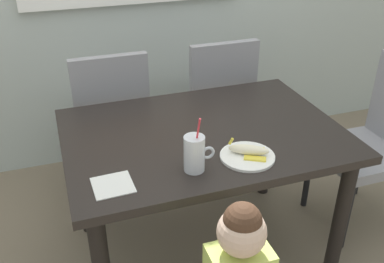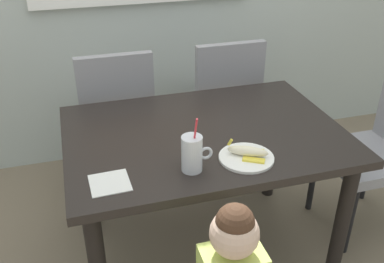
{
  "view_description": "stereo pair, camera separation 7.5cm",
  "coord_description": "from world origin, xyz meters",
  "px_view_note": "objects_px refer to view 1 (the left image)",
  "views": [
    {
      "loc": [
        -0.62,
        -1.65,
        1.72
      ],
      "look_at": [
        -0.09,
        -0.09,
        0.8
      ],
      "focal_mm": 40.66,
      "sensor_mm": 36.0,
      "label": 1
    },
    {
      "loc": [
        -0.55,
        -1.67,
        1.72
      ],
      "look_at": [
        -0.09,
        -0.09,
        0.8
      ],
      "focal_mm": 40.66,
      "sensor_mm": 36.0,
      "label": 2
    }
  ],
  "objects_px": {
    "dining_chair_right": "(216,101)",
    "paper_napkin": "(113,185)",
    "snack_plate": "(247,156)",
    "dining_chair_left": "(111,117)",
    "dining_table": "(203,150)",
    "peeled_banana": "(249,150)",
    "milk_cup": "(195,155)",
    "dining_chair_far": "(378,137)"
  },
  "relations": [
    {
      "from": "dining_chair_right",
      "to": "paper_napkin",
      "type": "height_order",
      "value": "dining_chair_right"
    },
    {
      "from": "dining_chair_right",
      "to": "snack_plate",
      "type": "xyz_separation_m",
      "value": [
        -0.25,
        -0.96,
        0.21
      ]
    },
    {
      "from": "dining_chair_left",
      "to": "dining_chair_right",
      "type": "relative_size",
      "value": 1.0
    },
    {
      "from": "dining_table",
      "to": "peeled_banana",
      "type": "height_order",
      "value": "peeled_banana"
    },
    {
      "from": "snack_plate",
      "to": "peeled_banana",
      "type": "bearing_deg",
      "value": 30.16
    },
    {
      "from": "dining_table",
      "to": "peeled_banana",
      "type": "relative_size",
      "value": 7.55
    },
    {
      "from": "milk_cup",
      "to": "snack_plate",
      "type": "bearing_deg",
      "value": 2.93
    },
    {
      "from": "dining_table",
      "to": "dining_chair_left",
      "type": "height_order",
      "value": "dining_chair_left"
    },
    {
      "from": "dining_table",
      "to": "dining_chair_far",
      "type": "bearing_deg",
      "value": -1.77
    },
    {
      "from": "dining_chair_far",
      "to": "snack_plate",
      "type": "relative_size",
      "value": 4.17
    },
    {
      "from": "dining_chair_right",
      "to": "peeled_banana",
      "type": "relative_size",
      "value": 5.67
    },
    {
      "from": "dining_chair_left",
      "to": "milk_cup",
      "type": "height_order",
      "value": "milk_cup"
    },
    {
      "from": "peeled_banana",
      "to": "dining_table",
      "type": "bearing_deg",
      "value": 110.93
    },
    {
      "from": "dining_chair_right",
      "to": "peeled_banana",
      "type": "bearing_deg",
      "value": 76.05
    },
    {
      "from": "dining_chair_left",
      "to": "paper_napkin",
      "type": "height_order",
      "value": "dining_chair_left"
    },
    {
      "from": "dining_chair_left",
      "to": "peeled_banana",
      "type": "xyz_separation_m",
      "value": [
        0.44,
        -0.94,
        0.23
      ]
    },
    {
      "from": "dining_table",
      "to": "milk_cup",
      "type": "height_order",
      "value": "milk_cup"
    },
    {
      "from": "dining_chair_right",
      "to": "milk_cup",
      "type": "distance_m",
      "value": 1.12
    },
    {
      "from": "dining_table",
      "to": "dining_chair_far",
      "type": "distance_m",
      "value": 1.02
    },
    {
      "from": "peeled_banana",
      "to": "dining_chair_left",
      "type": "bearing_deg",
      "value": 114.75
    },
    {
      "from": "snack_plate",
      "to": "paper_napkin",
      "type": "distance_m",
      "value": 0.57
    },
    {
      "from": "dining_chair_far",
      "to": "milk_cup",
      "type": "height_order",
      "value": "milk_cup"
    },
    {
      "from": "paper_napkin",
      "to": "dining_chair_far",
      "type": "bearing_deg",
      "value": 9.85
    },
    {
      "from": "dining_table",
      "to": "milk_cup",
      "type": "relative_size",
      "value": 5.14
    },
    {
      "from": "paper_napkin",
      "to": "dining_table",
      "type": "bearing_deg",
      "value": 31.45
    },
    {
      "from": "dining_table",
      "to": "peeled_banana",
      "type": "xyz_separation_m",
      "value": [
        0.1,
        -0.27,
        0.14
      ]
    },
    {
      "from": "dining_chair_left",
      "to": "dining_chair_far",
      "type": "bearing_deg",
      "value": 152.3
    },
    {
      "from": "dining_table",
      "to": "dining_chair_right",
      "type": "distance_m",
      "value": 0.77
    },
    {
      "from": "milk_cup",
      "to": "snack_plate",
      "type": "xyz_separation_m",
      "value": [
        0.24,
        0.01,
        -0.06
      ]
    },
    {
      "from": "dining_table",
      "to": "peeled_banana",
      "type": "bearing_deg",
      "value": -69.07
    },
    {
      "from": "dining_chair_far",
      "to": "peeled_banana",
      "type": "relative_size",
      "value": 5.67
    },
    {
      "from": "dining_chair_right",
      "to": "dining_table",
      "type": "bearing_deg",
      "value": 63.53
    },
    {
      "from": "dining_chair_left",
      "to": "dining_chair_right",
      "type": "bearing_deg",
      "value": -179.23
    },
    {
      "from": "dining_table",
      "to": "dining_chair_left",
      "type": "distance_m",
      "value": 0.76
    },
    {
      "from": "snack_plate",
      "to": "dining_chair_left",
      "type": "bearing_deg",
      "value": 114.17
    },
    {
      "from": "paper_napkin",
      "to": "peeled_banana",
      "type": "bearing_deg",
      "value": 1.83
    },
    {
      "from": "snack_plate",
      "to": "dining_table",
      "type": "bearing_deg",
      "value": 108.87
    },
    {
      "from": "snack_plate",
      "to": "paper_napkin",
      "type": "xyz_separation_m",
      "value": [
        -0.57,
        -0.01,
        -0.0
      ]
    },
    {
      "from": "snack_plate",
      "to": "dining_chair_right",
      "type": "bearing_deg",
      "value": 75.61
    },
    {
      "from": "dining_chair_left",
      "to": "milk_cup",
      "type": "relative_size",
      "value": 3.86
    },
    {
      "from": "dining_chair_left",
      "to": "milk_cup",
      "type": "distance_m",
      "value": 1.02
    },
    {
      "from": "snack_plate",
      "to": "peeled_banana",
      "type": "relative_size",
      "value": 1.36
    }
  ]
}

